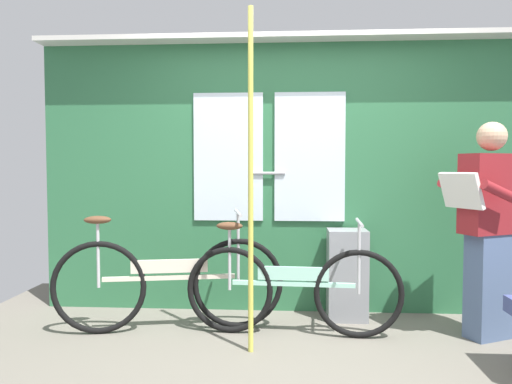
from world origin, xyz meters
name	(u,v)px	position (x,y,z in m)	size (l,w,h in m)	color
ground_plane	(293,364)	(0.00, 0.00, -0.02)	(5.36, 3.88, 0.04)	#666056
train_door_wall	(291,170)	(-0.01, 1.13, 1.23)	(4.36, 0.28, 2.36)	#2D6B42
bicycle_near_door	(169,282)	(-0.94, 0.52, 0.38)	(1.74, 0.50, 0.92)	black
bicycle_leaning_behind	(292,288)	(0.00, 0.49, 0.35)	(1.62, 0.44, 0.87)	black
passenger_reading_newspaper	(489,225)	(1.42, 0.52, 0.83)	(0.61, 0.55, 1.58)	slate
trash_bin_by_wall	(347,274)	(0.46, 0.92, 0.37)	(0.32, 0.28, 0.74)	gray
handrail_pole	(251,182)	(-0.29, 0.15, 1.16)	(0.04, 0.04, 2.32)	#C6C14C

